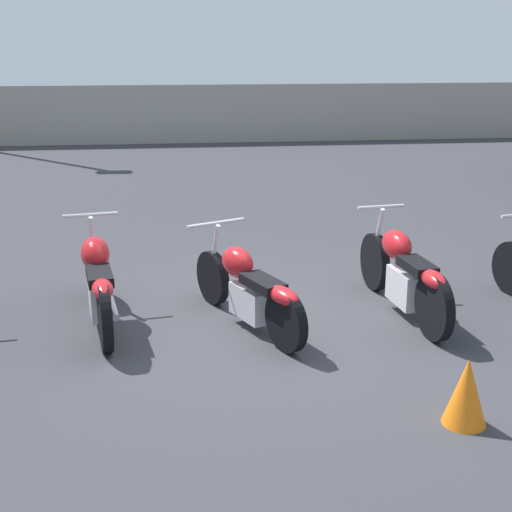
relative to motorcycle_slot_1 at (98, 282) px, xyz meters
The scene contains 6 objects.
ground_plane 1.72m from the motorcycle_slot_1, ahead, with size 60.00×60.00×0.00m, color #38383D.
fence_back 13.49m from the motorcycle_slot_1, 82.97° to the left, with size 40.00×0.04×1.63m.
motorcycle_slot_1 is the anchor object (origin of this frame).
motorcycle_slot_2 1.55m from the motorcycle_slot_1, ahead, with size 1.06×1.96×0.97m.
motorcycle_slot_3 3.23m from the motorcycle_slot_1, ahead, with size 0.57×2.20×1.05m.
traffic_cone_near 3.82m from the motorcycle_slot_1, 38.69° to the right, with size 0.34×0.34×0.55m.
Camera 1 is at (-0.85, -6.91, 2.87)m, focal length 50.00 mm.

